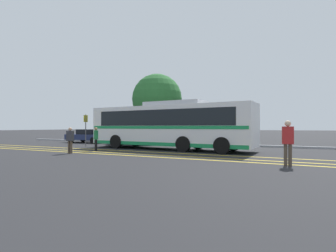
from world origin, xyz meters
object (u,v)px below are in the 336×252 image
at_px(pedestrian_2, 96,138).
at_px(tree_1, 157,99).
at_px(parked_car_1, 133,136).
at_px(pedestrian_0, 70,139).
at_px(transit_bus, 168,125).
at_px(bus_stop_sign, 86,126).
at_px(pedestrian_1, 288,140).
at_px(parked_car_0, 88,136).

xyz_separation_m(pedestrian_2, tree_1, (-0.88, 10.32, 3.59)).
xyz_separation_m(parked_car_1, tree_1, (0.46, 3.73, 3.71)).
xyz_separation_m(pedestrian_0, tree_1, (-0.68, 12.35, 3.59)).
bearing_deg(transit_bus, bus_stop_sign, 98.16).
height_order(parked_car_1, bus_stop_sign, bus_stop_sign).
distance_m(pedestrian_1, bus_stop_sign, 15.60).
bearing_deg(parked_car_1, pedestrian_2, -167.13).
distance_m(transit_bus, pedestrian_2, 5.00).
relative_size(transit_bus, parked_car_1, 2.78).
relative_size(transit_bus, tree_1, 1.77).
distance_m(pedestrian_0, bus_stop_sign, 5.62).
xyz_separation_m(transit_bus, parked_car_1, (-5.19, 3.52, -0.98)).
height_order(parked_car_1, pedestrian_1, pedestrian_1).
xyz_separation_m(parked_car_0, bus_stop_sign, (3.37, -3.93, 0.94)).
bearing_deg(bus_stop_sign, parked_car_1, -21.84).
height_order(parked_car_1, pedestrian_0, pedestrian_0).
distance_m(parked_car_0, pedestrian_1, 20.15).
bearing_deg(pedestrian_1, parked_car_1, -43.80).
bearing_deg(parked_car_0, pedestrian_1, -112.10).
xyz_separation_m(parked_car_1, bus_stop_sign, (-1.96, -4.00, 0.87)).
height_order(parked_car_1, pedestrian_2, pedestrian_2).
distance_m(parked_car_0, pedestrian_2, 9.34).
bearing_deg(bus_stop_sign, pedestrian_2, -123.76).
xyz_separation_m(transit_bus, pedestrian_1, (7.76, -5.00, -0.67)).
relative_size(parked_car_1, bus_stop_sign, 1.73).
distance_m(pedestrian_0, pedestrian_2, 2.04).
relative_size(parked_car_1, tree_1, 0.64).
relative_size(parked_car_1, pedestrian_2, 2.87).
relative_size(pedestrian_0, pedestrian_1, 0.84).
xyz_separation_m(transit_bus, pedestrian_0, (-4.05, -5.10, -0.86)).
relative_size(parked_car_1, pedestrian_1, 2.41).
bearing_deg(parked_car_0, parked_car_1, -86.55).
bearing_deg(pedestrian_0, parked_car_1, -83.98).
bearing_deg(parked_car_1, parked_car_0, 92.09).
relative_size(parked_car_0, pedestrian_1, 2.62).
bearing_deg(pedestrian_0, pedestrian_2, -97.22).
bearing_deg(parked_car_1, bus_stop_sign, 155.17).
relative_size(parked_car_0, bus_stop_sign, 1.88).
bearing_deg(parked_car_1, pedestrian_1, -122.00).
distance_m(parked_car_0, tree_1, 7.90).
relative_size(pedestrian_2, bus_stop_sign, 0.60).
bearing_deg(bus_stop_sign, pedestrian_1, -102.53).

